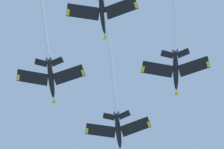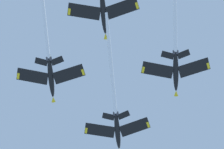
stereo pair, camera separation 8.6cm
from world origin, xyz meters
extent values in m
ellipsoid|color=black|center=(8.99, 12.16, 130.06)|extent=(2.58, 12.03, 4.45)
ellipsoid|color=black|center=(8.84, 14.03, 131.19)|extent=(1.24, 3.01, 1.60)
cube|color=black|center=(3.77, 10.98, 129.75)|extent=(9.66, 6.23, 1.14)
cube|color=yellow|center=(-0.29, 10.32, 129.79)|extent=(1.23, 1.90, 0.59)
cube|color=black|center=(14.34, 11.86, 129.75)|extent=(9.45, 4.93, 1.14)
cube|color=yellow|center=(18.45, 11.88, 129.79)|extent=(0.98, 1.86, 0.59)
cube|color=black|center=(7.12, 7.16, 128.75)|extent=(4.01, 3.03, 0.63)
cube|color=black|center=(11.67, 7.54, 128.75)|extent=(3.91, 2.56, 0.63)
cube|color=yellow|center=(9.41, 7.18, 130.15)|extent=(0.43, 3.05, 3.33)
cylinder|color=#38383D|center=(9.01, 6.57, 128.44)|extent=(0.89, 1.24, 1.03)
cylinder|color=#38383D|center=(9.90, 6.65, 128.44)|extent=(0.89, 1.24, 1.03)
cylinder|color=white|center=(10.68, -8.12, 124.43)|extent=(3.44, 29.41, 8.88)
ellipsoid|color=black|center=(-7.17, -7.37, 125.50)|extent=(2.98, 12.04, 4.45)
cone|color=yellow|center=(-7.93, -0.95, 127.26)|extent=(1.41, 1.99, 1.58)
ellipsoid|color=black|center=(-7.39, -5.51, 126.63)|extent=(1.34, 3.03, 1.60)
cube|color=black|center=(-12.35, -8.73, 125.20)|extent=(9.67, 6.48, 1.14)
cube|color=yellow|center=(-16.39, -9.53, 125.24)|extent=(1.28, 1.90, 0.59)
cube|color=black|center=(-1.82, -7.49, 125.20)|extent=(9.38, 4.64, 1.14)
cube|color=yellow|center=(2.29, -7.33, 125.24)|extent=(0.92, 1.84, 0.59)
cube|color=black|center=(-8.88, -12.43, 124.20)|extent=(4.01, 3.12, 0.63)
cube|color=black|center=(-4.35, -11.89, 124.20)|extent=(3.88, 2.45, 0.63)
cube|color=yellow|center=(-6.59, -12.33, 125.60)|extent=(0.53, 3.05, 3.33)
cylinder|color=#38383D|center=(-6.97, -12.95, 123.89)|extent=(0.93, 1.26, 1.03)
cylinder|color=#38383D|center=(-6.08, -12.85, 123.89)|extent=(0.93, 1.26, 1.03)
cylinder|color=white|center=(-4.79, -27.66, 119.86)|extent=(4.36, 29.47, 8.83)
ellipsoid|color=black|center=(28.74, -2.83, 125.15)|extent=(2.98, 12.06, 4.33)
cone|color=yellow|center=(27.98, 3.61, 126.83)|extent=(1.41, 1.98, 1.56)
ellipsoid|color=black|center=(28.52, -0.96, 126.26)|extent=(1.34, 3.03, 1.57)
cube|color=black|center=(23.56, -4.20, 124.85)|extent=(9.67, 6.49, 1.10)
cube|color=yellow|center=(19.53, -4.99, 124.89)|extent=(1.28, 1.91, 0.57)
cube|color=black|center=(34.09, -2.96, 124.85)|extent=(9.38, 4.65, 1.10)
cube|color=yellow|center=(38.20, -2.80, 124.89)|extent=(0.92, 1.85, 0.57)
cube|color=black|center=(27.04, -7.91, 123.90)|extent=(4.02, 3.12, 0.61)
cube|color=black|center=(31.57, -7.37, 123.90)|extent=(3.88, 2.45, 0.61)
cube|color=yellow|center=(29.32, -7.80, 125.30)|extent=(0.53, 3.03, 3.31)
cylinder|color=#38383D|center=(28.94, -8.44, 123.60)|extent=(0.93, 1.25, 1.03)
cylinder|color=#38383D|center=(29.84, -8.33, 123.60)|extent=(0.93, 1.25, 1.03)
ellipsoid|color=black|center=(11.15, -22.71, 120.69)|extent=(2.65, 12.02, 4.52)
cone|color=yellow|center=(10.58, -16.28, 122.49)|extent=(1.36, 1.96, 1.58)
ellipsoid|color=black|center=(10.98, -20.85, 121.83)|extent=(1.26, 3.02, 1.62)
cube|color=black|center=(5.94, -23.92, 120.38)|extent=(9.66, 6.27, 1.16)
cube|color=yellow|center=(1.88, -24.60, 120.42)|extent=(1.24, 1.90, 0.60)
cube|color=black|center=(16.49, -22.98, 120.38)|extent=(9.44, 4.87, 1.16)
cube|color=yellow|center=(20.61, -22.93, 120.42)|extent=(0.97, 1.85, 0.60)
camera|label=1|loc=(11.53, -10.85, 1.93)|focal=68.54mm
camera|label=2|loc=(11.44, -10.86, 1.93)|focal=68.54mm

